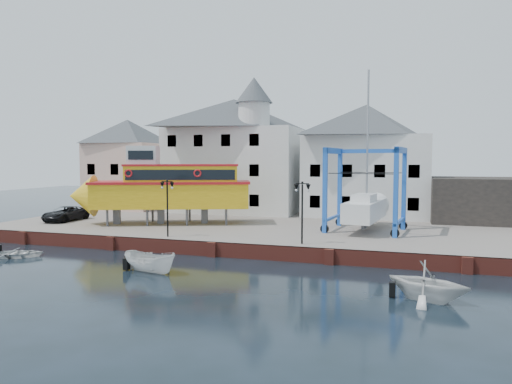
# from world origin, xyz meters

# --- Properties ---
(ground) EXTENTS (140.00, 140.00, 0.00)m
(ground) POSITION_xyz_m (0.00, 0.00, 0.00)
(ground) COLOR black
(ground) RESTS_ON ground
(hardstanding) EXTENTS (44.00, 22.00, 1.00)m
(hardstanding) POSITION_xyz_m (0.00, 11.00, 0.50)
(hardstanding) COLOR slate
(hardstanding) RESTS_ON ground
(quay_wall) EXTENTS (44.00, 0.47, 1.00)m
(quay_wall) POSITION_xyz_m (-0.00, 0.10, 0.50)
(quay_wall) COLOR maroon
(quay_wall) RESTS_ON ground
(building_pink) EXTENTS (8.00, 7.00, 10.30)m
(building_pink) POSITION_xyz_m (-18.00, 18.00, 6.15)
(building_pink) COLOR #DCAB9C
(building_pink) RESTS_ON hardstanding
(building_white_main) EXTENTS (14.00, 8.30, 14.00)m
(building_white_main) POSITION_xyz_m (-4.87, 18.39, 7.34)
(building_white_main) COLOR silver
(building_white_main) RESTS_ON hardstanding
(building_white_right) EXTENTS (12.00, 8.00, 11.20)m
(building_white_right) POSITION_xyz_m (9.00, 19.00, 6.60)
(building_white_right) COLOR silver
(building_white_right) RESTS_ON hardstanding
(shed_dark) EXTENTS (8.00, 7.00, 4.00)m
(shed_dark) POSITION_xyz_m (19.00, 17.00, 3.00)
(shed_dark) COLOR black
(shed_dark) RESTS_ON hardstanding
(lamp_post_left) EXTENTS (1.12, 0.32, 4.20)m
(lamp_post_left) POSITION_xyz_m (-4.00, 1.20, 4.17)
(lamp_post_left) COLOR black
(lamp_post_left) RESTS_ON hardstanding
(lamp_post_right) EXTENTS (1.12, 0.32, 4.20)m
(lamp_post_right) POSITION_xyz_m (6.00, 1.20, 4.17)
(lamp_post_right) COLOR black
(lamp_post_right) RESTS_ON hardstanding
(tour_boat) EXTENTS (16.00, 8.94, 6.83)m
(tour_boat) POSITION_xyz_m (-7.81, 7.21, 4.22)
(tour_boat) COLOR #59595E
(tour_boat) RESTS_ON hardstanding
(travel_lift) EXTENTS (6.51, 8.60, 12.66)m
(travel_lift) POSITION_xyz_m (9.78, 8.82, 3.12)
(travel_lift) COLOR blue
(travel_lift) RESTS_ON hardstanding
(van) EXTENTS (2.26, 4.79, 1.32)m
(van) POSITION_xyz_m (-17.23, 6.29, 1.66)
(van) COLOR black
(van) RESTS_ON hardstanding
(motorboat_a) EXTENTS (3.95, 2.18, 1.44)m
(motorboat_a) POSITION_xyz_m (-1.81, -5.11, 0.00)
(motorboat_a) COLOR silver
(motorboat_a) RESTS_ON ground
(motorboat_c) EXTENTS (4.68, 4.38, 1.98)m
(motorboat_c) POSITION_xyz_m (13.47, -6.06, 0.00)
(motorboat_c) COLOR silver
(motorboat_c) RESTS_ON ground
(motorboat_d) EXTENTS (4.13, 3.65, 0.71)m
(motorboat_d) POSITION_xyz_m (-12.72, -4.01, 0.00)
(motorboat_d) COLOR silver
(motorboat_d) RESTS_ON ground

